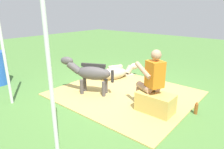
# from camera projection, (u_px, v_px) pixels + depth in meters

# --- Properties ---
(ground_plane) EXTENTS (24.00, 24.00, 0.00)m
(ground_plane) POSITION_uv_depth(u_px,v_px,m) (115.00, 93.00, 5.07)
(ground_plane) COLOR #4C7A38
(hay_patch) EXTENTS (3.20, 2.85, 0.02)m
(hay_patch) POSITION_uv_depth(u_px,v_px,m) (124.00, 93.00, 5.03)
(hay_patch) COLOR tan
(hay_patch) RESTS_ON ground
(hay_bale) EXTENTS (0.73, 0.43, 0.42)m
(hay_bale) POSITION_uv_depth(u_px,v_px,m) (155.00, 103.00, 4.06)
(hay_bale) COLOR tan
(hay_bale) RESTS_ON ground
(person_seated) EXTENTS (0.72, 0.58, 1.30)m
(person_seated) POSITION_uv_depth(u_px,v_px,m) (151.00, 78.00, 4.03)
(person_seated) COLOR tan
(person_seated) RESTS_ON ground
(pony_standing) EXTENTS (1.25, 0.77, 0.92)m
(pony_standing) POSITION_uv_depth(u_px,v_px,m) (90.00, 73.00, 4.85)
(pony_standing) COLOR #4C4747
(pony_standing) RESTS_ON ground
(pony_lying) EXTENTS (0.81, 1.32, 0.42)m
(pony_lying) POSITION_uv_depth(u_px,v_px,m) (116.00, 73.00, 6.04)
(pony_lying) COLOR tan
(pony_lying) RESTS_ON ground
(soda_bottle) EXTENTS (0.07, 0.07, 0.27)m
(soda_bottle) POSITION_uv_depth(u_px,v_px,m) (196.00, 108.00, 4.02)
(soda_bottle) COLOR brown
(soda_bottle) RESTS_ON ground
(tent_pole_left) EXTENTS (0.06, 0.06, 2.53)m
(tent_pole_left) POSITION_uv_depth(u_px,v_px,m) (49.00, 70.00, 2.59)
(tent_pole_left) COLOR silver
(tent_pole_left) RESTS_ON ground
(tent_pole_right) EXTENTS (0.06, 0.06, 2.53)m
(tent_pole_right) POSITION_uv_depth(u_px,v_px,m) (3.00, 47.00, 4.14)
(tent_pole_right) COLOR silver
(tent_pole_right) RESTS_ON ground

